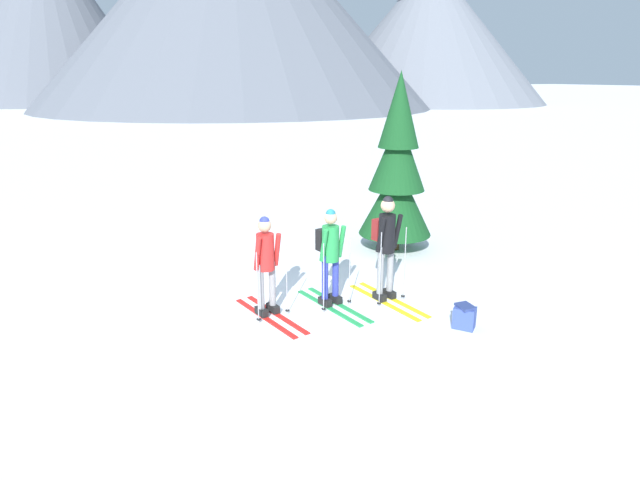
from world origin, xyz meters
The scene contains 7 objects.
ground_plane centered at (0.00, 0.00, 0.00)m, with size 400.00×400.00×0.00m, color white.
skier_in_red centered at (-0.92, -0.05, 0.89)m, with size 0.78×1.77×1.65m.
skier_in_green centered at (0.18, -0.03, 0.93)m, with size 0.74×1.75×1.67m.
skier_in_black centered at (1.14, -0.17, 1.04)m, with size 0.69×1.80×1.83m.
pine_tree_near centered at (2.64, 2.21, 1.75)m, with size 1.59×1.59×3.83m.
backpack_on_snow_front centered at (1.77, -1.59, 0.19)m, with size 0.39×0.40×0.38m.
mountain_ridge_distant centered at (5.82, 64.91, 11.47)m, with size 107.77×57.27×25.28m.
Camera 1 is at (-2.93, -7.61, 3.71)m, focal length 29.45 mm.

